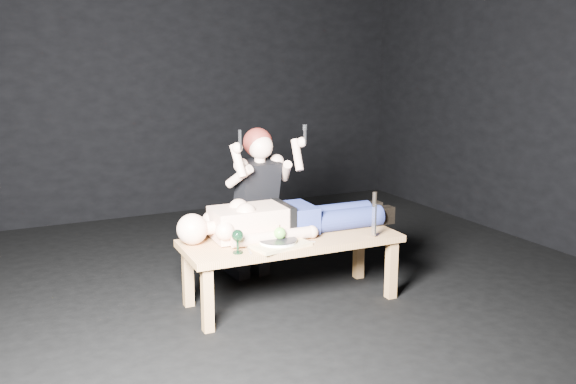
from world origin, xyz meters
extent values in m
plane|color=black|center=(0.00, 0.00, 0.00)|extent=(5.00, 5.00, 0.00)
plane|color=black|center=(0.00, 2.50, 1.50)|extent=(5.00, 0.00, 5.00)
cube|color=tan|center=(-0.04, -0.25, 0.23)|extent=(1.46, 0.59, 0.45)
cube|color=tan|center=(-0.20, -0.37, 0.46)|extent=(0.40, 0.32, 0.02)
cylinder|color=white|center=(-0.20, -0.37, 0.48)|extent=(0.28, 0.28, 0.02)
sphere|color=#419529|center=(-0.18, -0.36, 0.53)|extent=(0.08, 0.08, 0.08)
cube|color=#B2B2B7|center=(-0.40, -0.39, 0.45)|extent=(0.05, 0.15, 0.01)
cube|color=#B2B2B7|center=(-0.03, -0.39, 0.45)|extent=(0.07, 0.15, 0.01)
cube|color=#B2B2B7|center=(0.00, -0.35, 0.45)|extent=(0.12, 0.11, 0.01)
camera|label=1|loc=(-1.80, -3.81, 1.64)|focal=39.00mm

